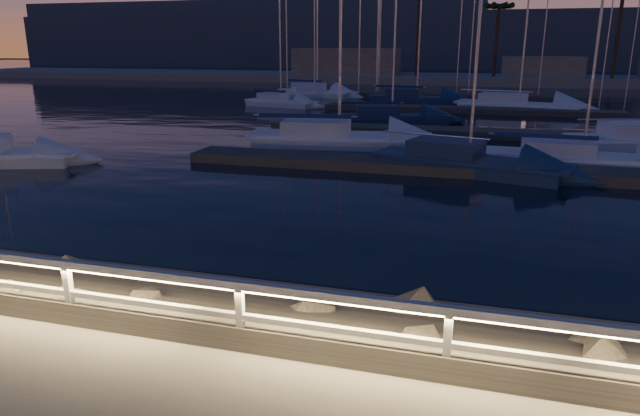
# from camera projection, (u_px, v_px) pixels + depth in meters

# --- Properties ---
(ground) EXTENTS (400.00, 400.00, 0.00)m
(ground) POSITION_uv_depth(u_px,v_px,m) (373.00, 366.00, 8.02)
(ground) COLOR gray
(ground) RESTS_ON ground
(harbor_water) EXTENTS (400.00, 440.00, 0.60)m
(harbor_water) POSITION_uv_depth(u_px,v_px,m) (463.00, 130.00, 37.13)
(harbor_water) COLOR black
(harbor_water) RESTS_ON ground
(guard_rail) EXTENTS (44.11, 0.12, 1.06)m
(guard_rail) POSITION_uv_depth(u_px,v_px,m) (369.00, 316.00, 7.83)
(guard_rail) COLOR silver
(guard_rail) RESTS_ON ground
(floating_docks) EXTENTS (22.00, 36.00, 0.40)m
(floating_docks) POSITION_uv_depth(u_px,v_px,m) (465.00, 119.00, 38.16)
(floating_docks) COLOR #5A544A
(floating_docks) RESTS_ON ground
(far_shore) EXTENTS (160.00, 14.00, 5.20)m
(far_shore) POSITION_uv_depth(u_px,v_px,m) (477.00, 76.00, 76.39)
(far_shore) COLOR gray
(far_shore) RESTS_ON ground
(palm_center) EXTENTS (3.00, 3.00, 9.70)m
(palm_center) POSITION_uv_depth(u_px,v_px,m) (499.00, 9.00, 72.52)
(palm_center) COLOR #453220
(palm_center) RESTS_ON ground
(distant_hills) EXTENTS (230.00, 37.50, 18.00)m
(distant_hills) POSITION_uv_depth(u_px,v_px,m) (388.00, 43.00, 136.11)
(distant_hills) COLOR #394758
(distant_hills) RESTS_ON ground
(sailboat_b) EXTENTS (8.10, 4.28, 13.30)m
(sailboat_b) POSITION_uv_depth(u_px,v_px,m) (464.00, 161.00, 23.05)
(sailboat_b) COLOR navy
(sailboat_b) RESTS_ON ground
(sailboat_c) EXTENTS (9.50, 3.92, 15.66)m
(sailboat_c) POSITION_uv_depth(u_px,v_px,m) (334.00, 137.00, 28.93)
(sailboat_c) COLOR white
(sailboat_c) RESTS_ON ground
(sailboat_d) EXTENTS (8.14, 2.79, 13.56)m
(sailboat_d) POSITION_uv_depth(u_px,v_px,m) (577.00, 157.00, 23.97)
(sailboat_d) COLOR white
(sailboat_d) RESTS_ON ground
(sailboat_f) EXTENTS (7.79, 4.40, 12.81)m
(sailboat_f) POSITION_uv_depth(u_px,v_px,m) (389.00, 117.00, 37.24)
(sailboat_f) COLOR navy
(sailboat_f) RESTS_ON ground
(sailboat_i) EXTENTS (6.65, 3.37, 10.98)m
(sailboat_i) POSITION_uv_depth(u_px,v_px,m) (279.00, 101.00, 47.54)
(sailboat_i) COLOR white
(sailboat_i) RESTS_ON ground
(sailboat_k) EXTENTS (8.78, 3.78, 14.44)m
(sailboat_k) POSITION_uv_depth(u_px,v_px,m) (414.00, 98.00, 50.40)
(sailboat_k) COLOR navy
(sailboat_k) RESTS_ON ground
(sailboat_l) EXTENTS (10.01, 4.80, 16.33)m
(sailboat_l) POSITION_uv_depth(u_px,v_px,m) (515.00, 104.00, 44.68)
(sailboat_l) COLOR white
(sailboat_l) RESTS_ON ground
(sailboat_m) EXTENTS (6.20, 3.98, 10.37)m
(sailboat_m) POSITION_uv_depth(u_px,v_px,m) (313.00, 93.00, 55.58)
(sailboat_m) COLOR white
(sailboat_m) RESTS_ON ground
(sailboat_n) EXTENTS (8.70, 5.08, 14.34)m
(sailboat_n) POSITION_uv_depth(u_px,v_px,m) (315.00, 92.00, 56.91)
(sailboat_n) COLOR white
(sailboat_n) RESTS_ON ground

